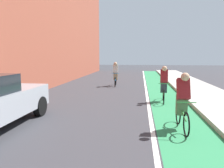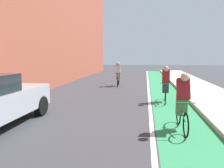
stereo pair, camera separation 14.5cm
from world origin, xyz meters
name	(u,v)px [view 2 (the right image)]	position (x,y,z in m)	size (l,w,h in m)	color
ground_plane	(106,100)	(0.00, 13.77, 0.00)	(78.21, 78.21, 0.00)	#38383D
bike_lane_paint	(166,94)	(2.85, 15.77, 0.00)	(1.60, 35.55, 0.00)	#2D8451
lane_divider_stripe	(149,94)	(1.95, 15.77, 0.00)	(0.12, 35.55, 0.00)	white
sidewalk_right	(208,94)	(4.94, 15.77, 0.07)	(2.57, 35.55, 0.14)	#A8A59E
cyclist_mid	(182,100)	(2.75, 10.09, 0.84)	(0.48, 1.68, 1.60)	black
cyclist_trailing	(166,83)	(2.63, 13.82, 0.84)	(0.48, 1.68, 1.60)	black
cyclist_far	(118,74)	(-0.06, 18.67, 0.81)	(0.48, 1.72, 1.61)	black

